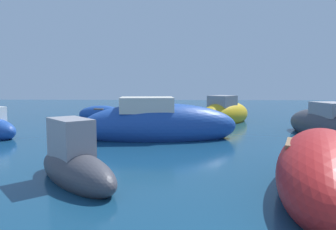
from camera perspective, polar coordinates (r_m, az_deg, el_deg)
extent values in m
ellipsoid|color=#1E479E|center=(13.03, -1.55, -1.99)|extent=(6.51, 2.73, 1.88)
cube|color=beige|center=(12.94, -3.80, 1.83)|extent=(2.26, 1.76, 0.62)
ellipsoid|color=#3F3F47|center=(15.24, 26.36, -1.85)|extent=(2.52, 5.23, 1.51)
cube|color=gray|center=(14.84, 27.35, 0.85)|extent=(1.44, 1.80, 0.61)
ellipsoid|color=#1E479E|center=(20.36, -11.74, 0.07)|extent=(3.28, 1.85, 1.14)
cube|color=brown|center=(20.32, -11.76, 1.14)|extent=(0.81, 1.11, 0.08)
ellipsoid|color=#B21E1E|center=(7.40, 26.03, -8.97)|extent=(3.63, 5.69, 1.65)
cube|color=brown|center=(7.29, 26.21, -4.89)|extent=(1.75, 1.53, 0.08)
ellipsoid|color=gold|center=(18.71, 10.21, -0.01)|extent=(4.09, 4.52, 1.58)
cube|color=gray|center=(18.35, 9.71, 2.42)|extent=(1.80, 1.84, 0.66)
ellipsoid|color=#3F3F47|center=(7.67, -16.09, -9.66)|extent=(2.93, 3.12, 0.92)
cube|color=gray|center=(7.75, -17.00, -3.97)|extent=(1.33, 1.38, 0.92)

